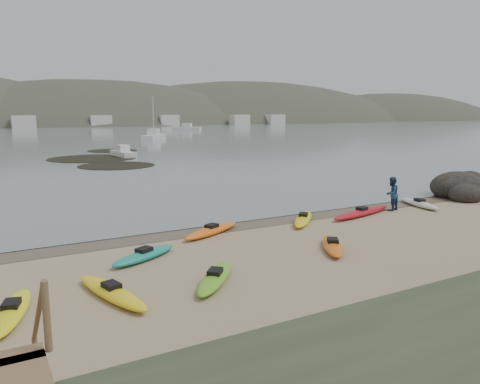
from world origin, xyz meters
TOP-DOWN VIEW (x-y plane):
  - ground at (0.00, 0.00)m, footprint 600.00×600.00m
  - wet_sand at (0.00, -0.30)m, footprint 60.00×60.00m
  - kayaks at (-0.77, -3.70)m, footprint 22.60×8.22m
  - person_east at (8.52, -1.60)m, footprint 1.04×0.89m
  - rock_cluster at (16.22, -0.72)m, footprint 5.42×4.01m
  - kelp_mats at (1.61, 34.73)m, footprint 12.87×24.93m
  - moored_boats at (2.57, 76.83)m, footprint 82.06×72.88m
  - far_hills at (39.38, 193.97)m, footprint 550.00×135.00m
  - far_town at (6.00, 145.00)m, footprint 199.00×5.00m

SIDE VIEW (x-z plane):
  - far_hills at x=39.38m, z-range -55.93..24.07m
  - ground at x=0.00m, z-range 0.00..0.00m
  - wet_sand at x=0.00m, z-range 0.00..0.00m
  - kelp_mats at x=1.61m, z-range 0.01..0.05m
  - kayaks at x=-0.77m, z-range 0.00..0.34m
  - rock_cluster at x=16.22m, z-range -0.70..1.21m
  - moored_boats at x=2.57m, z-range -0.03..1.09m
  - person_east at x=8.52m, z-range 0.00..1.84m
  - far_town at x=6.00m, z-range 0.00..4.00m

